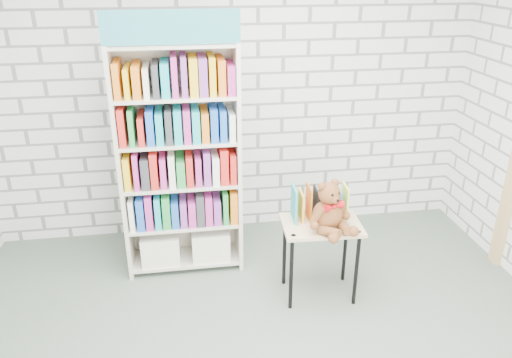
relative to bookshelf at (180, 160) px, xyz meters
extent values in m
cube|color=silver|center=(0.51, 0.64, 0.40)|extent=(4.50, 0.02, 2.80)
cube|color=beige|center=(-0.47, -0.01, -0.02)|extent=(0.03, 0.38, 1.95)
cube|color=beige|center=(0.47, -0.01, -0.02)|extent=(0.03, 0.38, 1.95)
cube|color=beige|center=(0.00, 0.17, -0.02)|extent=(0.97, 0.02, 1.95)
cube|color=teal|center=(0.00, -0.19, 1.07)|extent=(0.97, 0.02, 0.24)
cube|color=beige|center=(0.00, -0.01, -0.93)|extent=(0.91, 0.36, 0.03)
cube|color=beige|center=(0.00, -0.01, -0.56)|extent=(0.91, 0.36, 0.03)
cube|color=beige|center=(0.00, -0.01, -0.20)|extent=(0.91, 0.36, 0.03)
cube|color=beige|center=(0.00, -0.01, 0.17)|extent=(0.91, 0.36, 0.03)
cube|color=beige|center=(0.00, -0.01, 0.54)|extent=(0.91, 0.36, 0.03)
cube|color=beige|center=(0.00, -0.01, 0.93)|extent=(0.91, 0.36, 0.03)
cube|color=silver|center=(-0.22, -0.01, -0.79)|extent=(0.32, 0.32, 0.26)
cube|color=silver|center=(0.22, -0.01, -0.79)|extent=(0.32, 0.32, 0.26)
cube|color=purple|center=(0.00, -0.02, -0.42)|extent=(0.91, 0.32, 0.26)
cube|color=#333338|center=(0.00, -0.02, -0.05)|extent=(0.91, 0.32, 0.26)
cube|color=red|center=(0.00, -0.02, 0.32)|extent=(0.91, 0.32, 0.26)
cube|color=yellow|center=(0.00, -0.02, 0.68)|extent=(0.91, 0.32, 0.26)
cube|color=tan|center=(1.04, -0.60, -0.36)|extent=(0.62, 0.44, 0.03)
cylinder|color=black|center=(0.78, -0.75, -0.69)|extent=(0.03, 0.03, 0.62)
cylinder|color=black|center=(0.80, -0.43, -0.69)|extent=(0.03, 0.03, 0.62)
cylinder|color=black|center=(1.29, -0.78, -0.69)|extent=(0.03, 0.03, 0.62)
cylinder|color=black|center=(1.30, -0.46, -0.69)|extent=(0.03, 0.03, 0.62)
cylinder|color=black|center=(0.79, -0.74, -0.35)|extent=(0.04, 0.04, 0.01)
cylinder|color=black|center=(1.28, -0.77, -0.35)|extent=(0.04, 0.04, 0.01)
cube|color=teal|center=(0.84, -0.50, -0.22)|extent=(0.02, 0.19, 0.25)
cube|color=#FFA928|center=(0.90, -0.50, -0.22)|extent=(0.02, 0.19, 0.25)
cube|color=orange|center=(0.96, -0.50, -0.22)|extent=(0.02, 0.19, 0.25)
cube|color=black|center=(1.02, -0.51, -0.22)|extent=(0.02, 0.19, 0.25)
cube|color=white|center=(1.08, -0.51, -0.22)|extent=(0.02, 0.19, 0.25)
cube|color=red|center=(1.13, -0.51, -0.22)|extent=(0.02, 0.19, 0.25)
cube|color=teal|center=(1.19, -0.51, -0.22)|extent=(0.02, 0.19, 0.25)
cube|color=#DDE44C|center=(1.25, -0.52, -0.22)|extent=(0.02, 0.19, 0.25)
ellipsoid|color=brown|center=(1.06, -0.68, -0.23)|extent=(0.23, 0.20, 0.23)
sphere|color=brown|center=(1.06, -0.68, -0.06)|extent=(0.16, 0.16, 0.16)
sphere|color=brown|center=(1.00, -0.69, 0.01)|extent=(0.06, 0.06, 0.06)
sphere|color=brown|center=(1.11, -0.65, 0.01)|extent=(0.06, 0.06, 0.06)
sphere|color=brown|center=(1.09, -0.75, -0.08)|extent=(0.07, 0.07, 0.07)
sphere|color=black|center=(1.06, -0.76, -0.04)|extent=(0.02, 0.02, 0.02)
sphere|color=black|center=(1.11, -0.74, -0.04)|extent=(0.02, 0.02, 0.02)
sphere|color=black|center=(1.10, -0.77, -0.07)|extent=(0.02, 0.02, 0.02)
cylinder|color=brown|center=(0.96, -0.74, -0.20)|extent=(0.13, 0.09, 0.16)
cylinder|color=brown|center=(1.18, -0.66, -0.20)|extent=(0.11, 0.12, 0.16)
sphere|color=brown|center=(0.94, -0.77, -0.27)|extent=(0.07, 0.07, 0.07)
sphere|color=brown|center=(1.21, -0.66, -0.27)|extent=(0.07, 0.07, 0.07)
cylinder|color=brown|center=(1.04, -0.81, -0.31)|extent=(0.16, 0.18, 0.09)
cylinder|color=brown|center=(1.17, -0.76, -0.31)|extent=(0.08, 0.18, 0.09)
sphere|color=brown|center=(1.05, -0.89, -0.31)|extent=(0.08, 0.08, 0.08)
sphere|color=brown|center=(1.22, -0.82, -0.31)|extent=(0.08, 0.08, 0.08)
cone|color=red|center=(1.05, -0.76, -0.14)|extent=(0.08, 0.08, 0.06)
cone|color=red|center=(1.12, -0.73, -0.14)|extent=(0.08, 0.08, 0.06)
sphere|color=red|center=(1.09, -0.75, -0.14)|extent=(0.04, 0.04, 0.04)
camera|label=1|loc=(0.03, -3.84, 1.51)|focal=35.00mm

